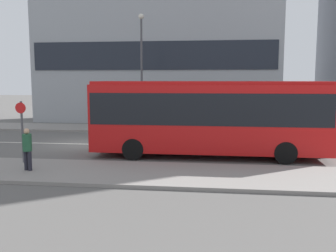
{
  "coord_description": "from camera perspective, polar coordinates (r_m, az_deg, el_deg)",
  "views": [
    {
      "loc": [
        7.05,
        -19.59,
        3.56
      ],
      "look_at": [
        4.85,
        -2.19,
        1.36
      ],
      "focal_mm": 40.0,
      "sensor_mm": 36.0,
      "label": 1
    }
  ],
  "objects": [
    {
      "name": "street_lamp",
      "position": [
        25.07,
        -4.06,
        9.83
      ],
      "size": [
        0.36,
        0.36,
        7.65
      ],
      "color": "#4C4C51",
      "rests_on": "sidewalk_far"
    },
    {
      "name": "pedestrian_near_stop",
      "position": [
        15.03,
        -20.65,
        -2.98
      ],
      "size": [
        0.34,
        0.34,
        1.6
      ],
      "rotation": [
        0.0,
        0.0,
        -0.36
      ],
      "color": "#23232D",
      "rests_on": "sidewalk_near"
    },
    {
      "name": "bus_stop_sign",
      "position": [
        16.42,
        -21.36,
        -0.12
      ],
      "size": [
        0.44,
        0.12,
        2.54
      ],
      "color": "#4C4C51",
      "rests_on": "sidewalk_near"
    },
    {
      "name": "city_bus",
      "position": [
        17.18,
        6.14,
        1.87
      ],
      "size": [
        10.59,
        2.59,
        3.46
      ],
      "rotation": [
        0.0,
        0.0,
        0.03
      ],
      "color": "red",
      "rests_on": "ground_plane"
    },
    {
      "name": "apartment_block_left_tower",
      "position": [
        32.4,
        -1.82,
        18.2
      ],
      "size": [
        19.97,
        4.72,
        19.55
      ],
      "color": "#9EA3A8",
      "rests_on": "ground_plane"
    },
    {
      "name": "lane_centerline",
      "position": [
        21.12,
        -12.42,
        -2.7
      ],
      "size": [
        41.8,
        0.16,
        0.01
      ],
      "color": "silver",
      "rests_on": "ground_plane"
    },
    {
      "name": "parked_car_0",
      "position": [
        23.65,
        20.14,
        -0.44
      ],
      "size": [
        4.29,
        1.8,
        1.28
      ],
      "color": "silver",
      "rests_on": "ground_plane"
    },
    {
      "name": "sidewalk_near",
      "position": [
        15.49,
        -20.22,
        -6.32
      ],
      "size": [
        44.0,
        3.5,
        0.13
      ],
      "color": "gray",
      "rests_on": "ground_plane"
    },
    {
      "name": "sidewalk_far",
      "position": [
        27.02,
        -7.99,
        -0.35
      ],
      "size": [
        44.0,
        3.5,
        0.13
      ],
      "color": "gray",
      "rests_on": "ground_plane"
    },
    {
      "name": "ground_plane",
      "position": [
        21.13,
        -12.42,
        -2.71
      ],
      "size": [
        120.0,
        120.0,
        0.0
      ],
      "primitive_type": "plane",
      "color": "#595654"
    }
  ]
}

